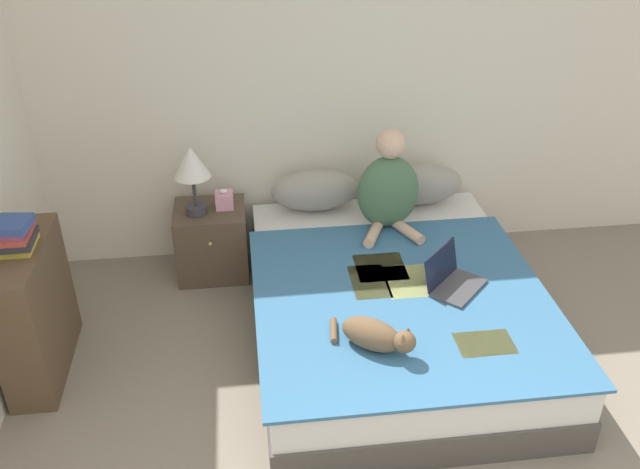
{
  "coord_description": "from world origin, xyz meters",
  "views": [
    {
      "loc": [
        -0.68,
        -1.36,
        2.73
      ],
      "look_at": [
        -0.28,
        1.88,
        0.78
      ],
      "focal_mm": 38.0,
      "sensor_mm": 36.0,
      "label": 1
    }
  ],
  "objects_px": {
    "person_sitting": "(388,188)",
    "tissue_box": "(224,200)",
    "pillow_near": "(316,190)",
    "pillow_far": "(419,184)",
    "bed": "(393,307)",
    "bookshelf": "(35,311)",
    "table_lamp": "(192,167)",
    "cat_tabby": "(376,335)",
    "laptop_open": "(452,280)",
    "book_stack_top": "(15,235)",
    "nightstand": "(212,241)"
  },
  "relations": [
    {
      "from": "bed",
      "to": "laptop_open",
      "type": "relative_size",
      "value": 5.04
    },
    {
      "from": "pillow_far",
      "to": "laptop_open",
      "type": "xyz_separation_m",
      "value": [
        -0.06,
        -1.05,
        -0.1
      ]
    },
    {
      "from": "table_lamp",
      "to": "tissue_box",
      "type": "height_order",
      "value": "table_lamp"
    },
    {
      "from": "cat_tabby",
      "to": "nightstand",
      "type": "distance_m",
      "value": 1.73
    },
    {
      "from": "bed",
      "to": "cat_tabby",
      "type": "xyz_separation_m",
      "value": [
        -0.24,
        -0.62,
        0.3
      ]
    },
    {
      "from": "person_sitting",
      "to": "tissue_box",
      "type": "xyz_separation_m",
      "value": [
        -1.08,
        0.26,
        -0.15
      ]
    },
    {
      "from": "pillow_near",
      "to": "nightstand",
      "type": "height_order",
      "value": "pillow_near"
    },
    {
      "from": "pillow_far",
      "to": "person_sitting",
      "type": "xyz_separation_m",
      "value": [
        -0.3,
        -0.3,
        0.14
      ]
    },
    {
      "from": "person_sitting",
      "to": "cat_tabby",
      "type": "distance_m",
      "value": 1.28
    },
    {
      "from": "tissue_box",
      "to": "bookshelf",
      "type": "distance_m",
      "value": 1.42
    },
    {
      "from": "person_sitting",
      "to": "bookshelf",
      "type": "relative_size",
      "value": 0.84
    },
    {
      "from": "laptop_open",
      "to": "table_lamp",
      "type": "distance_m",
      "value": 1.82
    },
    {
      "from": "pillow_far",
      "to": "bookshelf",
      "type": "distance_m",
      "value": 2.64
    },
    {
      "from": "pillow_near",
      "to": "bookshelf",
      "type": "bearing_deg",
      "value": -150.74
    },
    {
      "from": "cat_tabby",
      "to": "tissue_box",
      "type": "distance_m",
      "value": 1.68
    },
    {
      "from": "bed",
      "to": "nightstand",
      "type": "bearing_deg",
      "value": 142.39
    },
    {
      "from": "laptop_open",
      "to": "tissue_box",
      "type": "relative_size",
      "value": 3.04
    },
    {
      "from": "cat_tabby",
      "to": "nightstand",
      "type": "xyz_separation_m",
      "value": [
        -0.87,
        1.47,
        -0.26
      ]
    },
    {
      "from": "cat_tabby",
      "to": "table_lamp",
      "type": "relative_size",
      "value": 0.84
    },
    {
      "from": "book_stack_top",
      "to": "pillow_far",
      "type": "bearing_deg",
      "value": 21.38
    },
    {
      "from": "table_lamp",
      "to": "tissue_box",
      "type": "xyz_separation_m",
      "value": [
        0.19,
        0.06,
        -0.29
      ]
    },
    {
      "from": "person_sitting",
      "to": "laptop_open",
      "type": "height_order",
      "value": "person_sitting"
    },
    {
      "from": "tissue_box",
      "to": "book_stack_top",
      "type": "relative_size",
      "value": 0.58
    },
    {
      "from": "pillow_near",
      "to": "tissue_box",
      "type": "bearing_deg",
      "value": -176.39
    },
    {
      "from": "laptop_open",
      "to": "bookshelf",
      "type": "xyz_separation_m",
      "value": [
        -2.39,
        0.09,
        -0.07
      ]
    },
    {
      "from": "tissue_box",
      "to": "book_stack_top",
      "type": "bearing_deg",
      "value": -139.37
    },
    {
      "from": "person_sitting",
      "to": "cat_tabby",
      "type": "xyz_separation_m",
      "value": [
        -0.32,
        -1.23,
        -0.2
      ]
    },
    {
      "from": "tissue_box",
      "to": "book_stack_top",
      "type": "height_order",
      "value": "book_stack_top"
    },
    {
      "from": "bookshelf",
      "to": "book_stack_top",
      "type": "relative_size",
      "value": 3.39
    },
    {
      "from": "pillow_far",
      "to": "tissue_box",
      "type": "xyz_separation_m",
      "value": [
        -1.38,
        -0.04,
        -0.01
      ]
    },
    {
      "from": "nightstand",
      "to": "book_stack_top",
      "type": "relative_size",
      "value": 2.08
    },
    {
      "from": "pillow_near",
      "to": "cat_tabby",
      "type": "distance_m",
      "value": 1.54
    },
    {
      "from": "pillow_near",
      "to": "pillow_far",
      "type": "xyz_separation_m",
      "value": [
        0.74,
        0.0,
        0.0
      ]
    },
    {
      "from": "laptop_open",
      "to": "book_stack_top",
      "type": "bearing_deg",
      "value": 131.98
    },
    {
      "from": "pillow_far",
      "to": "table_lamp",
      "type": "xyz_separation_m",
      "value": [
        -1.57,
        -0.1,
        0.28
      ]
    },
    {
      "from": "bed",
      "to": "bookshelf",
      "type": "bearing_deg",
      "value": -178.86
    },
    {
      "from": "bookshelf",
      "to": "pillow_far",
      "type": "bearing_deg",
      "value": 21.34
    },
    {
      "from": "pillow_far",
      "to": "person_sitting",
      "type": "relative_size",
      "value": 0.89
    },
    {
      "from": "laptop_open",
      "to": "bookshelf",
      "type": "bearing_deg",
      "value": 132.0
    },
    {
      "from": "pillow_near",
      "to": "bed",
      "type": "bearing_deg",
      "value": -67.95
    },
    {
      "from": "nightstand",
      "to": "tissue_box",
      "type": "bearing_deg",
      "value": 9.46
    },
    {
      "from": "person_sitting",
      "to": "tissue_box",
      "type": "relative_size",
      "value": 4.96
    },
    {
      "from": "pillow_far",
      "to": "bookshelf",
      "type": "relative_size",
      "value": 0.75
    },
    {
      "from": "cat_tabby",
      "to": "pillow_near",
      "type": "bearing_deg",
      "value": 131.69
    },
    {
      "from": "person_sitting",
      "to": "table_lamp",
      "type": "bearing_deg",
      "value": 170.93
    },
    {
      "from": "pillow_far",
      "to": "bed",
      "type": "bearing_deg",
      "value": -112.04
    },
    {
      "from": "bed",
      "to": "bookshelf",
      "type": "xyz_separation_m",
      "value": [
        -2.08,
        -0.04,
        0.2
      ]
    },
    {
      "from": "tissue_box",
      "to": "laptop_open",
      "type": "bearing_deg",
      "value": -37.46
    },
    {
      "from": "pillow_near",
      "to": "table_lamp",
      "type": "relative_size",
      "value": 1.27
    },
    {
      "from": "nightstand",
      "to": "table_lamp",
      "type": "height_order",
      "value": "table_lamp"
    }
  ]
}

